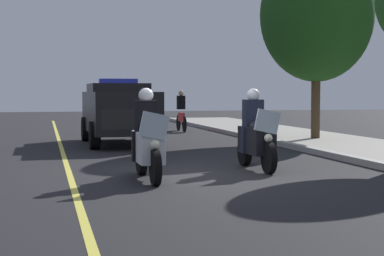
# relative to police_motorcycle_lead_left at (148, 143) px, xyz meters

# --- Properties ---
(ground_plane) EXTENTS (80.00, 80.00, 0.00)m
(ground_plane) POSITION_rel_police_motorcycle_lead_left_xyz_m (-0.62, 1.09, -0.70)
(ground_plane) COLOR black
(curb_strip) EXTENTS (48.00, 0.24, 0.15)m
(curb_strip) POSITION_rel_police_motorcycle_lead_left_xyz_m (-0.62, 5.11, -0.62)
(curb_strip) COLOR #9E9B93
(curb_strip) RESTS_ON ground
(lane_stripe_center) EXTENTS (48.00, 0.12, 0.01)m
(lane_stripe_center) POSITION_rel_police_motorcycle_lead_left_xyz_m (-0.62, -1.40, -0.70)
(lane_stripe_center) COLOR #E0D14C
(lane_stripe_center) RESTS_ON ground
(police_motorcycle_lead_left) EXTENTS (2.14, 0.56, 1.72)m
(police_motorcycle_lead_left) POSITION_rel_police_motorcycle_lead_left_xyz_m (0.00, 0.00, 0.00)
(police_motorcycle_lead_left) COLOR black
(police_motorcycle_lead_left) RESTS_ON ground
(police_motorcycle_lead_right) EXTENTS (2.14, 0.56, 1.72)m
(police_motorcycle_lead_right) POSITION_rel_police_motorcycle_lead_left_xyz_m (-1.03, 2.48, 0.00)
(police_motorcycle_lead_right) COLOR black
(police_motorcycle_lead_right) RESTS_ON ground
(police_suv) EXTENTS (4.93, 2.13, 2.05)m
(police_suv) POSITION_rel_police_motorcycle_lead_left_xyz_m (-8.08, 0.40, 0.37)
(police_suv) COLOR black
(police_suv) RESTS_ON ground
(cyclist_background) EXTENTS (1.76, 0.32, 1.69)m
(cyclist_background) POSITION_rel_police_motorcycle_lead_left_xyz_m (-13.70, 3.62, 0.14)
(cyclist_background) COLOR black
(cyclist_background) RESTS_ON ground
(tree_far_back) EXTENTS (3.73, 3.73, 6.31)m
(tree_far_back) POSITION_rel_police_motorcycle_lead_left_xyz_m (-7.85, 6.92, 3.48)
(tree_far_back) COLOR #4C3823
(tree_far_back) RESTS_ON sidewalk_strip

